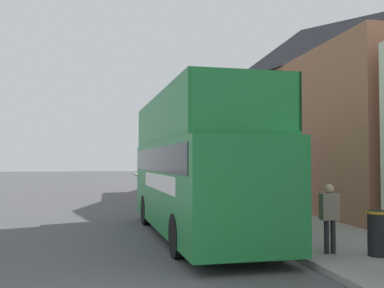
{
  "coord_description": "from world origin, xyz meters",
  "views": [
    {
      "loc": [
        0.61,
        -6.16,
        2.3
      ],
      "look_at": [
        2.84,
        5.83,
        2.75
      ],
      "focal_mm": 42.0,
      "sensor_mm": 36.0,
      "label": 1
    }
  ],
  "objects_px": {
    "lamp_post_nearest": "(292,129)",
    "lamp_post_second": "(212,140)",
    "litter_bin": "(378,232)",
    "tour_bus": "(195,175)",
    "pedestrian_second": "(330,212)",
    "parked_car_ahead_of_bus": "(176,194)"
  },
  "relations": [
    {
      "from": "tour_bus",
      "to": "pedestrian_second",
      "type": "distance_m",
      "value": 4.55
    },
    {
      "from": "parked_car_ahead_of_bus",
      "to": "lamp_post_second",
      "type": "distance_m",
      "value": 3.16
    },
    {
      "from": "pedestrian_second",
      "to": "litter_bin",
      "type": "distance_m",
      "value": 1.12
    },
    {
      "from": "tour_bus",
      "to": "parked_car_ahead_of_bus",
      "type": "height_order",
      "value": "tour_bus"
    },
    {
      "from": "litter_bin",
      "to": "lamp_post_second",
      "type": "bearing_deg",
      "value": 94.9
    },
    {
      "from": "lamp_post_second",
      "to": "litter_bin",
      "type": "xyz_separation_m",
      "value": [
        1.03,
        -12.07,
        -2.63
      ]
    },
    {
      "from": "parked_car_ahead_of_bus",
      "to": "litter_bin",
      "type": "relative_size",
      "value": 4.41
    },
    {
      "from": "tour_bus",
      "to": "pedestrian_second",
      "type": "height_order",
      "value": "tour_bus"
    },
    {
      "from": "pedestrian_second",
      "to": "lamp_post_second",
      "type": "bearing_deg",
      "value": 90.49
    },
    {
      "from": "lamp_post_second",
      "to": "litter_bin",
      "type": "distance_m",
      "value": 12.4
    },
    {
      "from": "lamp_post_second",
      "to": "parked_car_ahead_of_bus",
      "type": "bearing_deg",
      "value": -179.07
    },
    {
      "from": "lamp_post_nearest",
      "to": "lamp_post_second",
      "type": "relative_size",
      "value": 0.95
    },
    {
      "from": "tour_bus",
      "to": "litter_bin",
      "type": "bearing_deg",
      "value": -53.89
    },
    {
      "from": "lamp_post_nearest",
      "to": "parked_car_ahead_of_bus",
      "type": "bearing_deg",
      "value": 99.46
    },
    {
      "from": "pedestrian_second",
      "to": "tour_bus",
      "type": "bearing_deg",
      "value": 123.14
    },
    {
      "from": "tour_bus",
      "to": "lamp_post_nearest",
      "type": "bearing_deg",
      "value": -45.97
    },
    {
      "from": "lamp_post_nearest",
      "to": "lamp_post_second",
      "type": "bearing_deg",
      "value": 89.37
    },
    {
      "from": "tour_bus",
      "to": "lamp_post_nearest",
      "type": "distance_m",
      "value": 3.35
    },
    {
      "from": "lamp_post_nearest",
      "to": "tour_bus",
      "type": "bearing_deg",
      "value": 136.78
    },
    {
      "from": "litter_bin",
      "to": "tour_bus",
      "type": "bearing_deg",
      "value": 128.86
    },
    {
      "from": "lamp_post_second",
      "to": "litter_bin",
      "type": "height_order",
      "value": "lamp_post_second"
    },
    {
      "from": "parked_car_ahead_of_bus",
      "to": "lamp_post_second",
      "type": "xyz_separation_m",
      "value": [
        1.77,
        0.03,
        2.62
      ]
    }
  ]
}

